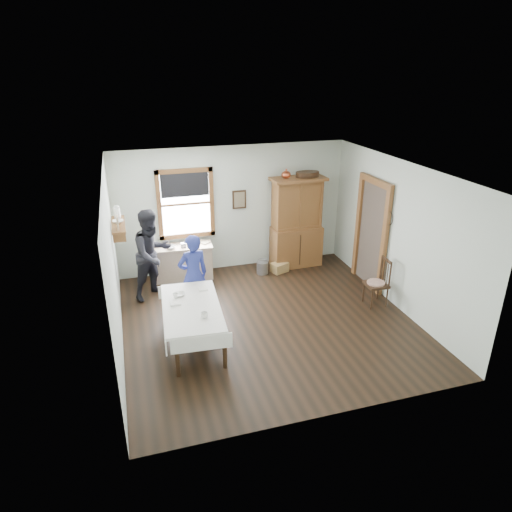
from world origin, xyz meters
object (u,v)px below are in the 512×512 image
china_hutch (297,223)px  dining_table (193,325)px  wicker_basket (280,267)px  pail (262,268)px  woman_blue (193,278)px  work_counter (182,262)px  spindle_chair (376,282)px  figure_dark (153,257)px

china_hutch → dining_table: 3.80m
china_hutch → wicker_basket: size_ratio=5.69×
pail → woman_blue: woman_blue is taller
work_counter → dining_table: (-0.19, -2.54, -0.02)m
work_counter → spindle_chair: spindle_chair is taller
work_counter → spindle_chair: bearing=-30.0°
spindle_chair → work_counter: bearing=149.5°
work_counter → wicker_basket: size_ratio=3.64×
spindle_chair → pail: 2.55m
pail → woman_blue: size_ratio=0.19×
work_counter → pail: bearing=-5.2°
china_hutch → dining_table: bearing=-139.5°
pail → figure_dark: figure_dark is taller
spindle_chair → wicker_basket: (-1.25, 1.90, -0.36)m
china_hutch → pail: size_ratio=7.50×
wicker_basket → woman_blue: (-2.08, -1.25, 0.60)m
wicker_basket → woman_blue: size_ratio=0.25×
china_hutch → wicker_basket: (-0.48, -0.27, -0.90)m
work_counter → woman_blue: size_ratio=0.91×
china_hutch → dining_table: size_ratio=1.14×
work_counter → china_hutch: bearing=3.0°
china_hutch → figure_dark: (-3.19, -0.62, -0.19)m
spindle_chair → china_hutch: bearing=112.3°
figure_dark → china_hutch: bearing=-22.5°
china_hutch → wicker_basket: bearing=-152.2°
work_counter → dining_table: bearing=-91.0°
woman_blue → figure_dark: (-0.63, 0.91, 0.11)m
figure_dark → woman_blue: bearing=-88.9°
work_counter → wicker_basket: 2.12m
work_counter → china_hutch: (2.57, -0.02, 0.64)m
work_counter → woman_blue: 1.58m
dining_table → china_hutch: bearing=42.3°
work_counter → figure_dark: 1.00m
pail → wicker_basket: bearing=-4.8°
wicker_basket → figure_dark: size_ratio=0.22×
china_hutch → figure_dark: 3.25m
china_hutch → pail: (-0.87, -0.24, -0.87)m
work_counter → woman_blue: bearing=-86.4°
spindle_chair → wicker_basket: spindle_chair is taller
spindle_chair → woman_blue: (-3.33, 0.65, 0.25)m
pail → wicker_basket: (0.39, -0.03, -0.03)m
china_hutch → wicker_basket: 1.06m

